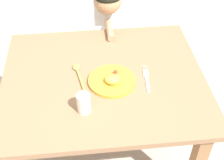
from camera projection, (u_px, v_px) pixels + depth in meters
name	position (u px, v px, depth m)	size (l,w,h in m)	color
ground_plane	(105.00, 151.00, 2.06)	(8.00, 8.00, 0.00)	#B6A697
dining_table	(104.00, 91.00, 1.68)	(1.05, 0.88, 0.66)	#936B4B
plate	(112.00, 80.00, 1.57)	(0.24, 0.24, 0.06)	gold
fork	(146.00, 79.00, 1.59)	(0.03, 0.21, 0.01)	silver
spoon	(78.00, 74.00, 1.62)	(0.07, 0.23, 0.01)	#B29447
drinking_cup	(84.00, 103.00, 1.40)	(0.06, 0.06, 0.10)	white
person	(107.00, 34.00, 2.14)	(0.17, 0.42, 0.91)	#345269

